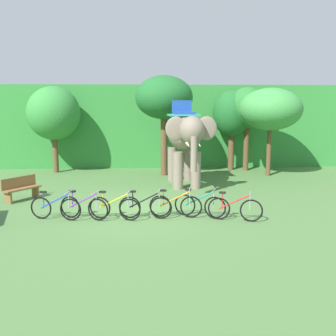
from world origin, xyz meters
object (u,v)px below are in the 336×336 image
(wooden_bench, at_px, (21,188))
(tree_center, at_px, (271,109))
(tree_right, at_px, (54,113))
(tree_far_left, at_px, (232,114))
(bike_black, at_px, (145,207))
(tree_center_left, at_px, (247,108))
(bike_blue, at_px, (55,208))
(tree_left, at_px, (164,98))
(bike_teal, at_px, (200,205))
(elephant, at_px, (185,137))
(bike_red, at_px, (235,209))
(bike_purple, at_px, (84,207))
(bike_yellow, at_px, (115,208))
(bike_orange, at_px, (175,206))

(wooden_bench, bearing_deg, tree_center, 22.69)
(tree_right, relative_size, tree_far_left, 1.04)
(tree_right, height_order, wooden_bench, tree_right)
(wooden_bench, bearing_deg, bike_black, -29.74)
(tree_far_left, bearing_deg, tree_center, -52.26)
(tree_far_left, height_order, tree_center_left, tree_center_left)
(bike_blue, bearing_deg, tree_left, 64.00)
(tree_center, bearing_deg, bike_teal, -121.91)
(elephant, distance_m, bike_red, 5.73)
(bike_purple, height_order, bike_yellow, same)
(tree_far_left, bearing_deg, elephant, -124.94)
(tree_center, distance_m, wooden_bench, 12.22)
(tree_left, xyz_separation_m, bike_teal, (0.81, -7.67, -3.51))
(bike_black, relative_size, wooden_bench, 1.18)
(tree_right, bearing_deg, wooden_bench, -89.33)
(tree_left, distance_m, bike_yellow, 8.78)
(tree_right, xyz_separation_m, tree_far_left, (9.52, 0.36, -0.05))
(tree_left, distance_m, bike_blue, 9.29)
(tree_far_left, xyz_separation_m, bike_teal, (-2.97, -9.14, -2.69))
(bike_blue, bearing_deg, bike_red, -4.11)
(bike_yellow, bearing_deg, bike_teal, 3.21)
(tree_left, distance_m, bike_orange, 8.43)
(bike_purple, height_order, bike_teal, same)
(bike_orange, xyz_separation_m, wooden_bench, (-5.69, 2.61, 0.09))
(tree_center_left, bearing_deg, tree_right, -179.36)
(elephant, xyz_separation_m, bike_orange, (-0.77, -4.86, -1.82))
(bike_black, height_order, bike_red, same)
(tree_center, xyz_separation_m, bike_orange, (-5.26, -7.19, -2.96))
(bike_blue, relative_size, bike_teal, 1.05)
(tree_center_left, xyz_separation_m, elephant, (-3.76, -4.04, -1.18))
(bike_red, bearing_deg, tree_center, 65.85)
(tree_center_left, height_order, tree_center, tree_center_left)
(tree_right, distance_m, bike_blue, 9.47)
(bike_red, bearing_deg, tree_right, 129.36)
(bike_teal, distance_m, bike_red, 1.14)
(elephant, height_order, wooden_bench, elephant)
(tree_far_left, xyz_separation_m, bike_black, (-4.73, -9.22, -2.69))
(elephant, bearing_deg, bike_orange, -98.99)
(tree_right, height_order, bike_teal, tree_right)
(tree_far_left, relative_size, bike_yellow, 2.65)
(tree_center, distance_m, bike_teal, 8.98)
(tree_right, distance_m, bike_yellow, 10.10)
(bike_yellow, distance_m, bike_black, 0.96)
(tree_left, xyz_separation_m, elephant, (0.79, -2.80, -1.69))
(bike_purple, height_order, bike_red, same)
(tree_center, relative_size, wooden_bench, 3.05)
(bike_yellow, xyz_separation_m, bike_orange, (1.94, 0.15, 0.00))
(tree_left, bearing_deg, bike_teal, -83.99)
(bike_black, distance_m, bike_teal, 1.76)
(bike_yellow, bearing_deg, bike_orange, 4.54)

